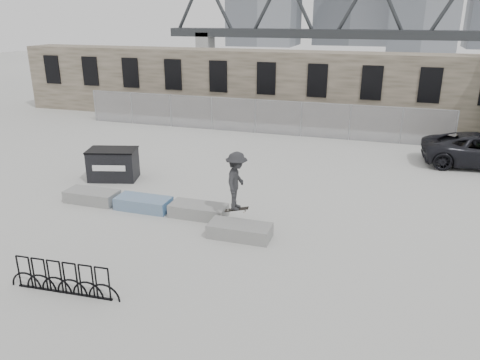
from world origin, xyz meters
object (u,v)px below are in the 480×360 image
planter_offset (240,230)px  skateboarder (237,181)px  bike_rack (63,278)px  planter_center_left (143,203)px  planter_center_right (198,210)px  planter_far_left (92,196)px  dumpster (113,164)px

planter_offset → skateboarder: bearing=115.6°
bike_rack → skateboarder: skateboarder is taller
bike_rack → planter_offset: bearing=52.9°
planter_center_left → planter_center_right: size_ratio=1.00×
planter_center_right → planter_center_left: bearing=-179.9°
planter_offset → bike_rack: bike_rack is taller
planter_far_left → planter_offset: bearing=-10.1°
planter_offset → planter_center_left: bearing=164.9°
planter_far_left → dumpster: dumpster is taller
planter_center_left → planter_offset: size_ratio=1.00×
planter_center_left → bike_rack: size_ratio=0.64×
bike_rack → planter_center_left: bearing=97.5°
planter_center_right → planter_offset: bearing=-30.3°
planter_center_right → skateboarder: bearing=-14.0°
planter_center_left → skateboarder: bearing=-5.8°
planter_far_left → bike_rack: size_ratio=0.64×
planter_far_left → planter_center_left: size_ratio=1.00×
planter_far_left → planter_offset: (6.25, -1.12, 0.00)m
planter_far_left → dumpster: size_ratio=0.87×
planter_offset → skateboarder: 1.59m
planter_far_left → skateboarder: skateboarder is taller
dumpster → skateboarder: 7.21m
planter_far_left → bike_rack: bearing=-62.0°
planter_far_left → bike_rack: 6.24m
bike_rack → skateboarder: bearing=59.8°
planter_offset → planter_far_left: bearing=169.9°
planter_offset → skateboarder: size_ratio=0.97×
planter_center_right → planter_far_left: bearing=179.8°
planter_center_left → bike_rack: 5.54m
planter_far_left → skateboarder: bearing=-3.9°
planter_far_left → planter_center_right: same height
planter_offset → dumpster: 7.78m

